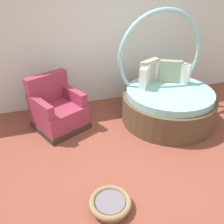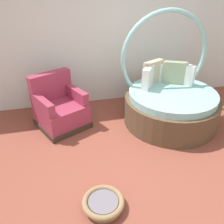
# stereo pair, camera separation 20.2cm
# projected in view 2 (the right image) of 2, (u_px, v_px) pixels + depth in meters

# --- Properties ---
(ground_plane) EXTENTS (8.00, 8.00, 0.02)m
(ground_plane) POSITION_uv_depth(u_px,v_px,m) (136.00, 168.00, 3.46)
(ground_plane) COLOR brown
(back_wall) EXTENTS (8.00, 0.12, 2.92)m
(back_wall) POSITION_uv_depth(u_px,v_px,m) (102.00, 31.00, 4.63)
(back_wall) COLOR silver
(back_wall) RESTS_ON ground_plane
(round_daybed) EXTENTS (1.69, 1.69, 1.95)m
(round_daybed) POSITION_uv_depth(u_px,v_px,m) (170.00, 100.00, 4.39)
(round_daybed) COLOR brown
(round_daybed) RESTS_ON ground_plane
(red_armchair) EXTENTS (1.06, 1.06, 0.94)m
(red_armchair) POSITION_uv_depth(u_px,v_px,m) (60.00, 109.00, 4.29)
(red_armchair) COLOR #38281E
(red_armchair) RESTS_ON ground_plane
(pet_basket) EXTENTS (0.51, 0.51, 0.13)m
(pet_basket) POSITION_uv_depth(u_px,v_px,m) (103.00, 203.00, 2.84)
(pet_basket) COLOR #8E704C
(pet_basket) RESTS_ON ground_plane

